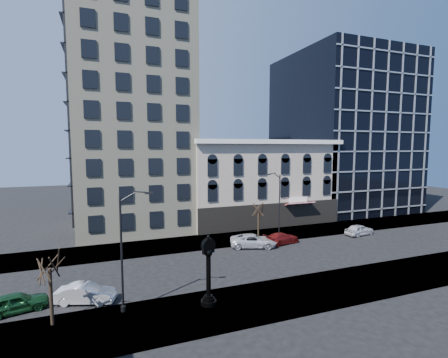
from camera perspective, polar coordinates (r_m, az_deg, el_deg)
name	(u,v)px	position (r m, az deg, el deg)	size (l,w,h in m)	color
ground	(219,266)	(32.48, -0.85, -14.98)	(160.00, 160.00, 0.00)	black
sidewalk_far	(197,242)	(39.69, -4.83, -11.05)	(160.00, 6.00, 0.12)	gray
sidewalk_near	(256,302)	(25.67, 5.60, -20.65)	(160.00, 6.00, 0.12)	gray
cream_tower	(132,90)	(48.35, -15.92, 14.78)	(15.90, 15.40, 42.50)	#BEB799
victorian_row	(258,183)	(50.07, 5.94, -0.66)	(22.60, 11.19, 12.50)	#B3A594
glass_office	(342,134)	(65.17, 20.04, 7.51)	(20.00, 20.15, 28.00)	black
street_clock	(208,274)	(24.13, -2.75, -16.27)	(1.15, 1.15, 5.09)	black
street_lamp_near	(130,219)	(22.91, -16.18, -6.83)	(2.19, 0.68, 8.53)	black
street_lamp_far	(276,188)	(40.00, 9.20, -1.58)	(2.10, 0.92, 8.42)	black
bare_tree_near	(49,256)	(23.55, -28.42, -11.84)	(3.47, 3.47, 5.95)	#2F2317
bare_tree_far	(259,207)	(41.33, 6.10, -4.95)	(2.90, 2.90, 4.99)	#2F2317
car_near_a	(16,303)	(28.02, -32.70, -17.81)	(1.61, 4.01, 1.37)	#143F1E
car_near_b	(86,293)	(27.24, -23.14, -18.01)	(1.48, 4.25, 1.40)	silver
car_far_a	(253,241)	(37.97, 5.17, -10.76)	(2.45, 5.30, 1.47)	silver
car_far_b	(282,238)	(39.71, 10.15, -10.21)	(1.85, 4.54, 1.32)	maroon
car_far_c	(359,230)	(46.28, 22.69, -8.23)	(1.66, 4.13, 1.41)	silver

